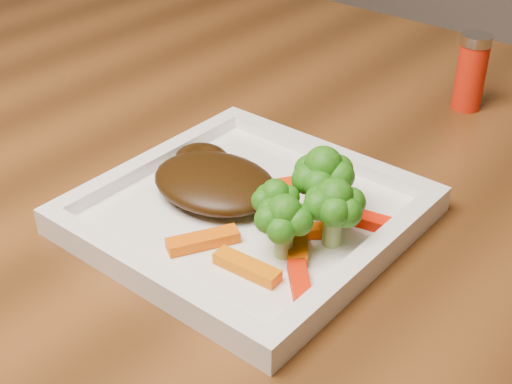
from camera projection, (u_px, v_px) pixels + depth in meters
The scene contains 14 objects.
plate at pixel (248, 216), 0.66m from camera, with size 0.27×0.27×0.01m, color white.
steak at pixel (215, 182), 0.67m from camera, with size 0.13×0.10×0.03m, color #341F07.
broccoli_0 at pixel (322, 181), 0.63m from camera, with size 0.06×0.06×0.07m, color #255F0F, non-canonical shape.
broccoli_1 at pixel (333, 212), 0.60m from camera, with size 0.06×0.06×0.06m, color #326510, non-canonical shape.
broccoli_2 at pixel (284, 226), 0.58m from camera, with size 0.05×0.05×0.06m, color #2C6410, non-canonical shape.
broccoli_3 at pixel (275, 200), 0.61m from camera, with size 0.05×0.05×0.06m, color #2B6F12, non-canonical shape.
carrot_0 at pixel (247, 267), 0.58m from camera, with size 0.06×0.02×0.01m, color orange.
carrot_1 at pixel (300, 285), 0.56m from camera, with size 0.05×0.01×0.01m, color red.
carrot_2 at pixel (203, 240), 0.61m from camera, with size 0.06×0.02×0.01m, color #EA5C03.
carrot_3 at pixel (372, 222), 0.63m from camera, with size 0.06×0.02×0.01m, color red.
carrot_4 at pixel (307, 182), 0.69m from camera, with size 0.06×0.02×0.01m, color red.
carrot_5 at pixel (298, 241), 0.61m from camera, with size 0.06×0.02×0.01m, color #D64B03.
carrot_6 at pixel (302, 231), 0.62m from camera, with size 0.05×0.01×0.01m, color #F45003.
spice_shaker at pixel (471, 72), 0.84m from camera, with size 0.03×0.03×0.09m, color red.
Camera 1 is at (0.46, -0.72, 1.13)m, focal length 50.00 mm.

